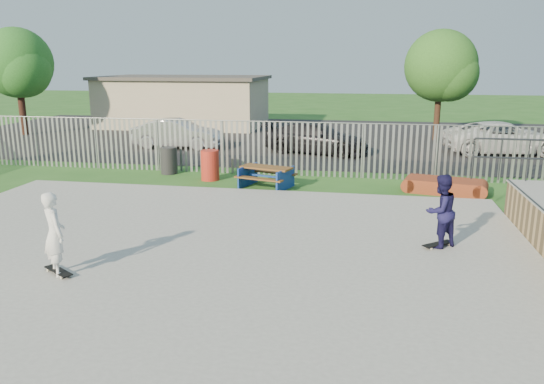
% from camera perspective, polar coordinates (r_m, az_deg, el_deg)
% --- Properties ---
extents(ground, '(120.00, 120.00, 0.00)m').
position_cam_1_polar(ground, '(11.67, -9.24, -7.28)').
color(ground, '#285E20').
rests_on(ground, ground).
extents(concrete_slab, '(15.00, 12.00, 0.15)m').
position_cam_1_polar(concrete_slab, '(11.64, -9.26, -6.94)').
color(concrete_slab, gray).
rests_on(concrete_slab, ground).
extents(fence, '(26.04, 16.02, 2.00)m').
position_cam_1_polar(fence, '(15.40, -0.26, 2.02)').
color(fence, gray).
rests_on(fence, ground).
extents(picnic_table, '(2.04, 1.84, 0.72)m').
position_cam_1_polar(picnic_table, '(17.87, -0.62, 1.63)').
color(picnic_table, brown).
rests_on(picnic_table, ground).
extents(funbox, '(2.40, 1.57, 0.44)m').
position_cam_1_polar(funbox, '(18.12, 18.07, 0.62)').
color(funbox, maroon).
rests_on(funbox, ground).
extents(trash_bin_red, '(0.65, 0.65, 1.08)m').
position_cam_1_polar(trash_bin_red, '(19.13, -6.69, 2.88)').
color(trash_bin_red, '#B5291B').
rests_on(trash_bin_red, ground).
extents(trash_bin_grey, '(0.61, 0.61, 1.01)m').
position_cam_1_polar(trash_bin_grey, '(20.46, -11.06, 3.34)').
color(trash_bin_grey, '#252527').
rests_on(trash_bin_grey, ground).
extents(parking_lot, '(40.00, 18.00, 0.02)m').
position_cam_1_polar(parking_lot, '(29.76, 2.86, 5.90)').
color(parking_lot, black).
rests_on(parking_lot, ground).
extents(car_silver, '(4.29, 1.51, 1.41)m').
position_cam_1_polar(car_silver, '(26.29, -10.14, 6.20)').
color(car_silver, silver).
rests_on(car_silver, parking_lot).
extents(car_dark, '(5.16, 3.03, 1.40)m').
position_cam_1_polar(car_dark, '(24.58, 4.75, 5.82)').
color(car_dark, black).
rests_on(car_dark, parking_lot).
extents(car_white, '(5.51, 3.14, 1.45)m').
position_cam_1_polar(car_white, '(26.57, 23.62, 5.37)').
color(car_white, white).
rests_on(car_white, parking_lot).
extents(building, '(10.40, 6.40, 3.20)m').
position_cam_1_polar(building, '(35.33, -9.41, 9.62)').
color(building, '#C2B395').
rests_on(building, ground).
extents(tree_left, '(3.89, 3.89, 6.00)m').
position_cam_1_polar(tree_left, '(33.66, -25.73, 12.38)').
color(tree_left, '#391E16').
rests_on(tree_left, ground).
extents(tree_mid, '(3.75, 3.75, 5.78)m').
position_cam_1_polar(tree_mid, '(29.86, 17.70, 12.78)').
color(tree_mid, '#3F2619').
rests_on(tree_mid, ground).
extents(skateboard_a, '(0.74, 0.67, 0.08)m').
position_cam_1_polar(skateboard_a, '(12.46, 17.40, -5.44)').
color(skateboard_a, black).
rests_on(skateboard_a, concrete_slab).
extents(skateboard_b, '(0.78, 0.60, 0.08)m').
position_cam_1_polar(skateboard_b, '(11.24, -21.98, -7.97)').
color(skateboard_b, black).
rests_on(skateboard_b, concrete_slab).
extents(skater_navy, '(1.01, 0.99, 1.65)m').
position_cam_1_polar(skater_navy, '(12.23, 17.67, -1.97)').
color(skater_navy, '#171440').
rests_on(skater_navy, concrete_slab).
extents(skater_white, '(0.71, 0.69, 1.65)m').
position_cam_1_polar(skater_white, '(10.98, -22.36, -4.17)').
color(skater_white, white).
rests_on(skater_white, concrete_slab).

